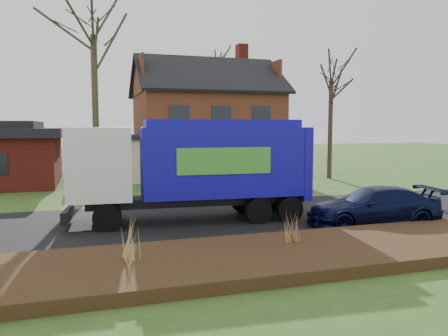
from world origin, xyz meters
name	(u,v)px	position (x,y,z in m)	size (l,w,h in m)	color
ground	(250,217)	(0.00, 0.00, 0.00)	(120.00, 120.00, 0.00)	#2B501A
road	(250,217)	(0.00, 0.00, 0.01)	(80.00, 7.00, 0.02)	black
mulch_verge	(322,251)	(0.00, -5.30, 0.15)	(80.00, 3.50, 0.30)	black
main_house	(198,117)	(1.49, 13.91, 4.03)	(12.95, 8.95, 9.26)	beige
garbage_truck	(196,163)	(-2.09, -0.06, 2.10)	(8.64, 2.85, 3.64)	black
silver_sedan	(186,184)	(-1.41, 4.81, 0.69)	(1.46, 4.18, 1.38)	#AAACB2
navy_wagon	(373,206)	(3.51, -2.61, 0.66)	(1.86, 4.58, 1.33)	black
tree_front_west	(93,12)	(-5.32, 10.45, 9.66)	(3.94, 3.94, 11.72)	#433A28
tree_front_east	(332,65)	(9.33, 9.94, 7.36)	(3.26, 3.26, 9.05)	#392C22
tree_back	(217,56)	(4.81, 20.59, 9.32)	(3.53, 3.53, 11.18)	#453C29
grass_clump_west	(132,240)	(-4.88, -5.07, 0.78)	(0.36, 0.30, 0.96)	tan
grass_clump_mid	(290,226)	(-0.66, -4.74, 0.74)	(0.32, 0.26, 0.89)	#A47748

